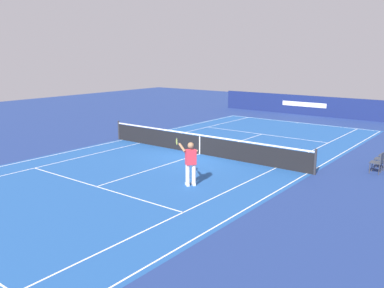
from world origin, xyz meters
name	(u,v)px	position (x,y,z in m)	size (l,w,h in m)	color
ground_plane	(200,154)	(0.00, 0.00, 0.00)	(60.00, 60.00, 0.00)	navy
court_slab	(200,154)	(0.00, 0.00, 0.00)	(24.20, 11.40, 0.00)	#1E4C93
court_line_markings	(200,154)	(0.00, 0.00, 0.00)	(23.85, 11.05, 0.01)	white
tennis_net	(200,144)	(0.00, 0.00, 0.49)	(0.10, 11.70, 1.08)	#2D2D33
stadium_barrier	(320,106)	(-15.90, 0.00, 0.78)	(0.26, 17.00, 1.56)	navy
tennis_player_near	(190,161)	(4.17, 2.65, 0.93)	(0.75, 1.17, 1.70)	white
tennis_ball	(195,178)	(3.38, 2.28, 0.03)	(0.07, 0.07, 0.07)	#CCE01E
spectator_chair_1	(383,158)	(-2.47, 7.77, 0.52)	(0.44, 0.44, 0.88)	#38383D
spectator_chair_2	(378,161)	(-1.74, 7.77, 0.52)	(0.44, 0.44, 0.88)	#38383D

